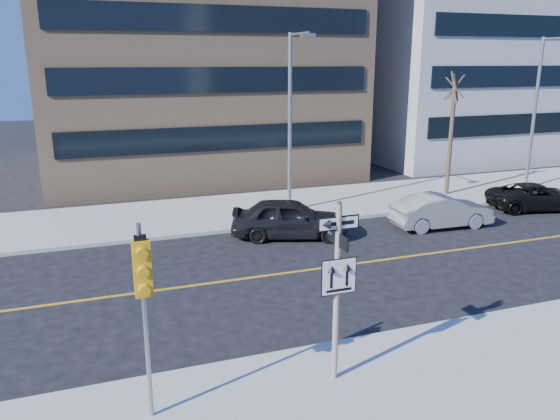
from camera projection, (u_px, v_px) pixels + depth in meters
name	position (u px, v px, depth m)	size (l,w,h in m)	color
ground	(294.00, 332.00, 14.49)	(120.00, 120.00, 0.00)	black
far_sidewalk	(512.00, 185.00, 31.19)	(66.00, 6.00, 0.15)	#B0AFA5
road_centerline	(536.00, 239.00, 22.01)	(40.00, 0.14, 0.01)	gold
sign_pole	(337.00, 283.00, 11.56)	(0.92, 0.92, 4.06)	beige
traffic_signal	(143.00, 284.00, 9.98)	(0.32, 0.45, 4.00)	gray
parked_car_a	(290.00, 218.00, 22.08)	(4.72, 1.90, 1.61)	black
parked_car_b	(441.00, 211.00, 23.44)	(4.39, 1.53, 1.45)	gray
parked_car_c	(537.00, 197.00, 26.28)	(4.57, 2.11, 1.27)	black
streetlight_a	(292.00, 112.00, 24.29)	(0.55, 2.25, 8.00)	gray
streetlight_b	(539.00, 104.00, 28.82)	(0.55, 2.25, 8.00)	gray
street_tree_west	(455.00, 90.00, 27.49)	(1.80, 1.80, 6.35)	#3A2F22
building_brick	(186.00, 28.00, 35.45)	(18.00, 18.00, 18.00)	tan
building_grey_mid	(473.00, 53.00, 42.06)	(20.00, 16.00, 15.00)	#ADB0B2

